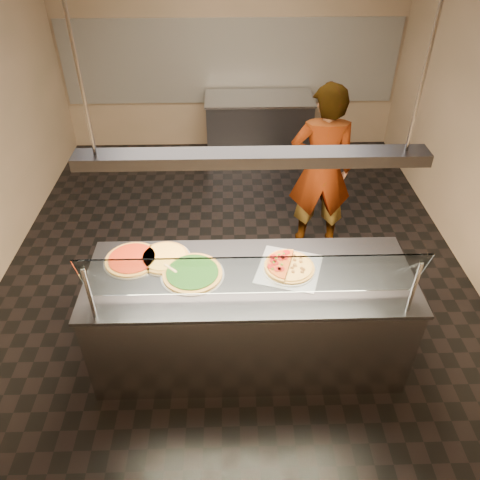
{
  "coord_description": "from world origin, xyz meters",
  "views": [
    {
      "loc": [
        -0.05,
        -4.01,
        3.36
      ],
      "look_at": [
        0.03,
        -0.94,
        1.02
      ],
      "focal_mm": 35.0,
      "sensor_mm": 36.0,
      "label": 1
    }
  ],
  "objects_px": {
    "pizza_spatula": "(178,268)",
    "worker": "(321,170)",
    "serving_counter": "(249,317)",
    "prep_table": "(259,128)",
    "pizza_spinach": "(192,273)",
    "half_pizza_pepperoni": "(277,265)",
    "pizza_cheese": "(164,257)",
    "perforated_tray": "(289,268)",
    "pizza_tomato": "(132,259)",
    "half_pizza_sausage": "(301,266)",
    "sneeze_guard": "(253,277)",
    "heat_lamp_housing": "(252,158)"
  },
  "relations": [
    {
      "from": "pizza_spatula",
      "to": "worker",
      "type": "bearing_deg",
      "value": 48.75
    },
    {
      "from": "serving_counter",
      "to": "prep_table",
      "type": "xyz_separation_m",
      "value": [
        0.3,
        3.84,
        0.0
      ]
    },
    {
      "from": "pizza_spinach",
      "to": "half_pizza_pepperoni",
      "type": "bearing_deg",
      "value": 4.04
    },
    {
      "from": "pizza_cheese",
      "to": "prep_table",
      "type": "relative_size",
      "value": 0.28
    },
    {
      "from": "pizza_cheese",
      "to": "prep_table",
      "type": "height_order",
      "value": "pizza_cheese"
    },
    {
      "from": "perforated_tray",
      "to": "pizza_tomato",
      "type": "distance_m",
      "value": 1.27
    },
    {
      "from": "half_pizza_pepperoni",
      "to": "half_pizza_sausage",
      "type": "distance_m",
      "value": 0.19
    },
    {
      "from": "sneeze_guard",
      "to": "pizza_spatula",
      "type": "relative_size",
      "value": 8.12
    },
    {
      "from": "pizza_cheese",
      "to": "worker",
      "type": "xyz_separation_m",
      "value": [
        1.52,
        1.43,
        -0.0
      ]
    },
    {
      "from": "pizza_spatula",
      "to": "worker",
      "type": "height_order",
      "value": "worker"
    },
    {
      "from": "pizza_spatula",
      "to": "pizza_tomato",
      "type": "bearing_deg",
      "value": 159.42
    },
    {
      "from": "serving_counter",
      "to": "heat_lamp_housing",
      "type": "distance_m",
      "value": 1.48
    },
    {
      "from": "pizza_tomato",
      "to": "worker",
      "type": "bearing_deg",
      "value": 39.1
    },
    {
      "from": "pizza_tomato",
      "to": "pizza_spatula",
      "type": "relative_size",
      "value": 1.61
    },
    {
      "from": "perforated_tray",
      "to": "half_pizza_sausage",
      "type": "height_order",
      "value": "half_pizza_sausage"
    },
    {
      "from": "half_pizza_sausage",
      "to": "prep_table",
      "type": "bearing_deg",
      "value": 91.56
    },
    {
      "from": "serving_counter",
      "to": "perforated_tray",
      "type": "xyz_separation_m",
      "value": [
        0.31,
        0.07,
        0.47
      ]
    },
    {
      "from": "half_pizza_sausage",
      "to": "prep_table",
      "type": "height_order",
      "value": "half_pizza_sausage"
    },
    {
      "from": "perforated_tray",
      "to": "pizza_spatula",
      "type": "bearing_deg",
      "value": -179.72
    },
    {
      "from": "pizza_spinach",
      "to": "pizza_spatula",
      "type": "distance_m",
      "value": 0.12
    },
    {
      "from": "pizza_spinach",
      "to": "half_pizza_sausage",
      "type": "bearing_deg",
      "value": 3.09
    },
    {
      "from": "half_pizza_pepperoni",
      "to": "prep_table",
      "type": "bearing_deg",
      "value": 88.67
    },
    {
      "from": "serving_counter",
      "to": "half_pizza_pepperoni",
      "type": "bearing_deg",
      "value": 19.47
    },
    {
      "from": "pizza_spinach",
      "to": "perforated_tray",
      "type": "bearing_deg",
      "value": 3.4
    },
    {
      "from": "half_pizza_pepperoni",
      "to": "pizza_spatula",
      "type": "distance_m",
      "value": 0.78
    },
    {
      "from": "perforated_tray",
      "to": "pizza_cheese",
      "type": "xyz_separation_m",
      "value": [
        -1.0,
        0.16,
        0.01
      ]
    },
    {
      "from": "serving_counter",
      "to": "pizza_spinach",
      "type": "bearing_deg",
      "value": 176.2
    },
    {
      "from": "half_pizza_sausage",
      "to": "pizza_tomato",
      "type": "xyz_separation_m",
      "value": [
        -1.35,
        0.14,
        -0.01
      ]
    },
    {
      "from": "pizza_cheese",
      "to": "pizza_tomato",
      "type": "xyz_separation_m",
      "value": [
        -0.26,
        -0.01,
        0.0
      ]
    },
    {
      "from": "prep_table",
      "to": "heat_lamp_housing",
      "type": "xyz_separation_m",
      "value": [
        -0.3,
        -3.84,
        1.48
      ]
    },
    {
      "from": "pizza_cheese",
      "to": "pizza_tomato",
      "type": "distance_m",
      "value": 0.26
    },
    {
      "from": "prep_table",
      "to": "pizza_tomato",
      "type": "bearing_deg",
      "value": -109.04
    },
    {
      "from": "pizza_cheese",
      "to": "worker",
      "type": "bearing_deg",
      "value": 43.24
    },
    {
      "from": "worker",
      "to": "half_pizza_sausage",
      "type": "bearing_deg",
      "value": 77.47
    },
    {
      "from": "perforated_tray",
      "to": "worker",
      "type": "distance_m",
      "value": 1.67
    },
    {
      "from": "serving_counter",
      "to": "half_pizza_pepperoni",
      "type": "height_order",
      "value": "half_pizza_pepperoni"
    },
    {
      "from": "pizza_spatula",
      "to": "pizza_cheese",
      "type": "bearing_deg",
      "value": 128.63
    },
    {
      "from": "half_pizza_pepperoni",
      "to": "worker",
      "type": "distance_m",
      "value": 1.7
    },
    {
      "from": "pizza_tomato",
      "to": "heat_lamp_housing",
      "type": "bearing_deg",
      "value": -12.82
    },
    {
      "from": "serving_counter",
      "to": "pizza_cheese",
      "type": "relative_size",
      "value": 5.97
    },
    {
      "from": "serving_counter",
      "to": "half_pizza_sausage",
      "type": "bearing_deg",
      "value": 10.56
    },
    {
      "from": "pizza_cheese",
      "to": "prep_table",
      "type": "bearing_deg",
      "value": 74.62
    },
    {
      "from": "half_pizza_sausage",
      "to": "half_pizza_pepperoni",
      "type": "bearing_deg",
      "value": 179.73
    },
    {
      "from": "sneeze_guard",
      "to": "half_pizza_sausage",
      "type": "distance_m",
      "value": 0.64
    },
    {
      "from": "half_pizza_pepperoni",
      "to": "heat_lamp_housing",
      "type": "distance_m",
      "value": 1.01
    },
    {
      "from": "sneeze_guard",
      "to": "pizza_spinach",
      "type": "bearing_deg",
      "value": 140.21
    },
    {
      "from": "heat_lamp_housing",
      "to": "prep_table",
      "type": "bearing_deg",
      "value": 85.46
    },
    {
      "from": "half_pizza_sausage",
      "to": "pizza_cheese",
      "type": "bearing_deg",
      "value": 171.98
    },
    {
      "from": "pizza_spatula",
      "to": "sneeze_guard",
      "type": "bearing_deg",
      "value": -36.44
    },
    {
      "from": "pizza_spatula",
      "to": "perforated_tray",
      "type": "bearing_deg",
      "value": 0.28
    }
  ]
}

